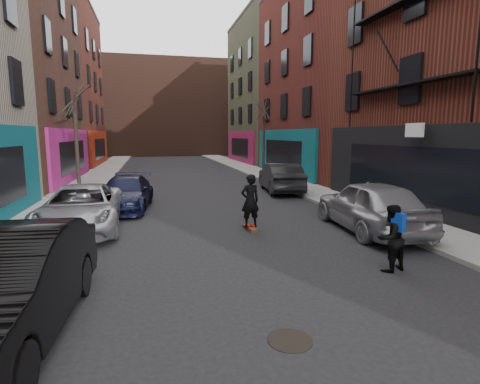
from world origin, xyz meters
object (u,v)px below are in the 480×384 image
tree_left_far (76,130)px  parked_left_end (126,193)px  tree_right_far (264,129)px  skateboarder (250,201)px  parked_left_far (82,208)px  skateboard (250,228)px  parked_right_far (370,205)px  pedestrian (391,238)px  parked_right_end (280,177)px  manhole (290,340)px

tree_left_far → parked_left_end: bearing=-63.4°
tree_right_far → skateboarder: 17.20m
parked_left_far → parked_left_end: (1.20, 3.26, -0.04)m
tree_right_far → parked_left_far: (-10.80, -14.84, -2.79)m
skateboard → skateboarder: bearing=81.2°
parked_right_far → pedestrian: 3.72m
tree_left_far → parked_left_far: 9.36m
parked_right_far → parked_right_end: 8.73m
skateboard → skateboarder: 0.93m
parked_left_end → skateboarder: size_ratio=2.72×
skateboard → skateboarder: (0.00, 0.00, 0.93)m
parked_right_far → skateboard: parked_right_far is taller
parked_left_far → skateboarder: 5.58m
parked_left_far → parked_right_end: (9.20, 6.38, 0.06)m
parked_right_end → skateboard: (-3.78, -7.68, -0.75)m
tree_left_far → tree_right_far: bearing=25.8°
parked_left_end → manhole: (3.08, -11.25, -0.69)m
tree_left_far → manhole: 18.15m
pedestrian → tree_left_far: bearing=-73.2°
parked_right_end → skateboarder: bearing=71.1°
parked_left_end → skateboard: (4.22, -4.56, -0.65)m
parked_left_end → skateboard: 6.25m
parked_right_end → manhole: bearing=78.4°
tree_right_far → pedestrian: bearing=-98.9°
parked_left_far → manhole: 9.10m
parked_left_far → parked_right_end: 11.20m
parked_right_far → tree_left_far: bearing=-41.6°
tree_right_far → skateboard: 17.36m
tree_left_far → parked_left_far: bearing=-79.7°
tree_left_far → parked_right_end: tree_left_far is taller
tree_right_far → skateboarder: size_ratio=3.85×
skateboard → manhole: 6.80m
tree_right_far → parked_right_far: bearing=-95.3°
tree_right_far → pedestrian: (-3.20, -20.54, -2.74)m
manhole → parked_left_far: bearing=118.1°
tree_right_far → parked_right_end: bearing=-100.7°
tree_right_far → parked_right_end: 9.03m
parked_left_end → skateboarder: 6.22m
parked_left_far → parked_right_end: parked_right_end is taller
parked_left_far → skateboarder: size_ratio=3.02×
parked_right_far → manhole: 7.54m
parked_left_far → parked_left_end: bearing=68.6°
skateboarder → parked_left_end: bearing=-56.0°
tree_left_far → tree_right_far: tree_right_far is taller
skateboarder → tree_right_far: bearing=-117.3°
parked_right_end → parked_left_far: bearing=42.0°
skateboard → skateboarder: size_ratio=0.45×
tree_left_far → parked_left_far: (1.60, -8.84, -2.64)m
tree_right_far → parked_left_end: bearing=-129.7°
skateboarder → skateboard: bearing=81.2°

